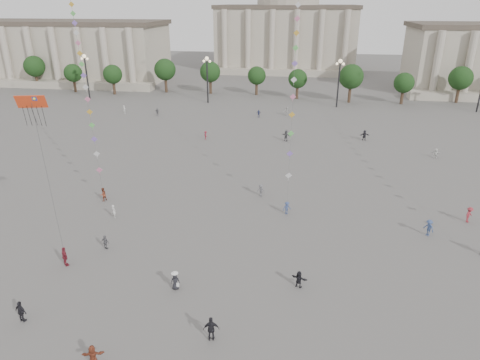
# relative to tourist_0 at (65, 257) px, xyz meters

# --- Properties ---
(ground) EXTENTS (360.00, 360.00, 0.00)m
(ground) POSITION_rel_tourist_0_xyz_m (12.76, -1.57, -0.96)
(ground) COLOR #514E4C
(ground) RESTS_ON ground
(hall_west) EXTENTS (84.00, 26.22, 17.20)m
(hall_west) POSITION_rel_tourist_0_xyz_m (-62.24, 92.33, 7.47)
(hall_west) COLOR #ADA591
(hall_west) RESTS_ON ground
(hall_central) EXTENTS (48.30, 34.30, 35.50)m
(hall_central) POSITION_rel_tourist_0_xyz_m (12.76, 127.65, 13.27)
(hall_central) COLOR #ADA591
(hall_central) RESTS_ON ground
(tree_row) EXTENTS (137.12, 5.12, 8.00)m
(tree_row) POSITION_rel_tourist_0_xyz_m (12.76, 76.43, 4.44)
(tree_row) COLOR #35281A
(tree_row) RESTS_ON ground
(lamp_post_far_west) EXTENTS (2.00, 0.90, 10.65)m
(lamp_post_far_west) POSITION_rel_tourist_0_xyz_m (-32.24, 68.43, 6.39)
(lamp_post_far_west) COLOR #262628
(lamp_post_far_west) RESTS_ON ground
(lamp_post_mid_west) EXTENTS (2.00, 0.90, 10.65)m
(lamp_post_mid_west) POSITION_rel_tourist_0_xyz_m (-2.24, 68.43, 6.39)
(lamp_post_mid_west) COLOR #262628
(lamp_post_mid_west) RESTS_ON ground
(lamp_post_mid_east) EXTENTS (2.00, 0.90, 10.65)m
(lamp_post_mid_east) POSITION_rel_tourist_0_xyz_m (27.76, 68.43, 6.39)
(lamp_post_mid_east) COLOR #262628
(lamp_post_mid_east) RESTS_ON ground
(person_crowd_0) EXTENTS (0.98, 0.52, 1.60)m
(person_crowd_0) POSITION_rel_tourist_0_xyz_m (11.23, 56.50, -0.16)
(person_crowd_0) COLOR navy
(person_crowd_0) RESTS_ON ground
(person_crowd_3) EXTENTS (1.47, 0.92, 1.52)m
(person_crowd_3) POSITION_rel_tourist_0_xyz_m (21.06, 0.08, -0.20)
(person_crowd_3) COLOR black
(person_crowd_3) RESTS_ON ground
(person_crowd_4) EXTENTS (1.75, 1.41, 1.87)m
(person_crowd_4) POSITION_rel_tourist_0_xyz_m (16.94, 58.81, -0.02)
(person_crowd_4) COLOR beige
(person_crowd_4) RESTS_ON ground
(person_crowd_6) EXTENTS (1.15, 0.87, 1.58)m
(person_crowd_6) POSITION_rel_tourist_0_xyz_m (15.93, 17.71, -0.17)
(person_crowd_6) COLOR #5A5A5E
(person_crowd_6) RESTS_ON ground
(person_crowd_7) EXTENTS (1.45, 0.88, 1.49)m
(person_crowd_7) POSITION_rel_tourist_0_xyz_m (40.98, 35.82, -0.21)
(person_crowd_7) COLOR silver
(person_crowd_7) RESTS_ON ground
(person_crowd_8) EXTENTS (1.26, 1.31, 1.79)m
(person_crowd_8) POSITION_rel_tourist_0_xyz_m (39.04, 14.46, -0.06)
(person_crowd_8) COLOR maroon
(person_crowd_8) RESTS_ON ground
(person_crowd_9) EXTENTS (1.70, 0.73, 1.78)m
(person_crowd_9) POSITION_rel_tourist_0_xyz_m (31.16, 43.45, -0.07)
(person_crowd_9) COLOR black
(person_crowd_9) RESTS_ON ground
(person_crowd_10) EXTENTS (0.53, 0.70, 1.74)m
(person_crowd_10) POSITION_rel_tourist_0_xyz_m (-17.64, 55.42, -0.09)
(person_crowd_10) COLOR silver
(person_crowd_10) RESTS_ON ground
(person_crowd_12) EXTENTS (1.83, 1.37, 1.92)m
(person_crowd_12) POSITION_rel_tourist_0_xyz_m (17.77, 40.93, 0.00)
(person_crowd_12) COLOR #5B5C60
(person_crowd_12) RESTS_ON ground
(person_crowd_13) EXTENTS (0.68, 0.64, 1.56)m
(person_crowd_13) POSITION_rel_tourist_0_xyz_m (0.40, 9.57, -0.18)
(person_crowd_13) COLOR silver
(person_crowd_13) RESTS_ON ground
(person_crowd_14) EXTENTS (1.25, 1.31, 1.79)m
(person_crowd_14) POSITION_rel_tourist_0_xyz_m (33.98, 10.79, -0.06)
(person_crowd_14) COLOR #364B7A
(person_crowd_14) RESTS_ON ground
(person_crowd_16) EXTENTS (1.02, 0.53, 1.66)m
(person_crowd_16) POSITION_rel_tourist_0_xyz_m (-9.94, 54.33, -0.13)
(person_crowd_16) COLOR #5B5A5E
(person_crowd_16) RESTS_ON ground
(person_crowd_17) EXTENTS (1.02, 1.09, 1.48)m
(person_crowd_17) POSITION_rel_tourist_0_xyz_m (3.85, 39.77, -0.22)
(person_crowd_17) COLOR maroon
(person_crowd_17) RESTS_ON ground
(tourist_0) EXTENTS (1.16, 1.07, 1.91)m
(tourist_0) POSITION_rel_tourist_0_xyz_m (0.00, 0.00, 0.00)
(tourist_0) COLOR maroon
(tourist_0) RESTS_ON ground
(tourist_1) EXTENTS (1.13, 0.69, 1.79)m
(tourist_1) POSITION_rel_tourist_0_xyz_m (0.64, -7.36, -0.06)
(tourist_1) COLOR black
(tourist_1) RESTS_ON ground
(tourist_2) EXTENTS (1.54, 0.87, 1.58)m
(tourist_2) POSITION_rel_tourist_0_xyz_m (7.89, -10.47, -0.17)
(tourist_2) COLOR brown
(tourist_2) RESTS_ON ground
(tourist_3) EXTENTS (0.93, 0.60, 1.48)m
(tourist_3) POSITION_rel_tourist_0_xyz_m (2.35, 3.27, -0.22)
(tourist_3) COLOR #5D5C61
(tourist_3) RESTS_ON ground
(tourist_4) EXTENTS (1.20, 0.67, 1.94)m
(tourist_4) POSITION_rel_tourist_0_xyz_m (15.12, -7.04, 0.01)
(tourist_4) COLOR black
(tourist_4) RESTS_ON ground
(kite_flyer_0) EXTENTS (0.96, 1.03, 1.68)m
(kite_flyer_0) POSITION_rel_tourist_0_xyz_m (-2.71, 13.49, -0.12)
(kite_flyer_0) COLOR brown
(kite_flyer_0) RESTS_ON ground
(kite_flyer_1) EXTENTS (1.13, 0.99, 1.52)m
(kite_flyer_1) POSITION_rel_tourist_0_xyz_m (19.36, 13.40, -0.20)
(kite_flyer_1) COLOR navy
(kite_flyer_1) RESTS_ON ground
(hat_person) EXTENTS (0.82, 0.63, 1.69)m
(hat_person) POSITION_rel_tourist_0_xyz_m (10.89, -1.79, -0.14)
(hat_person) COLOR black
(hat_person) RESTS_ON ground
(dragon_kite) EXTENTS (2.26, 1.16, 14.32)m
(dragon_kite) POSITION_rel_tourist_0_xyz_m (0.46, -1.22, 13.65)
(dragon_kite) COLOR red
(dragon_kite) RESTS_ON ground
(kite_train_west) EXTENTS (17.39, 28.48, 47.85)m
(kite_train_west) POSITION_rel_tourist_0_xyz_m (-11.65, 28.66, 19.24)
(kite_train_west) COLOR #3F3F3F
(kite_train_west) RESTS_ON ground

